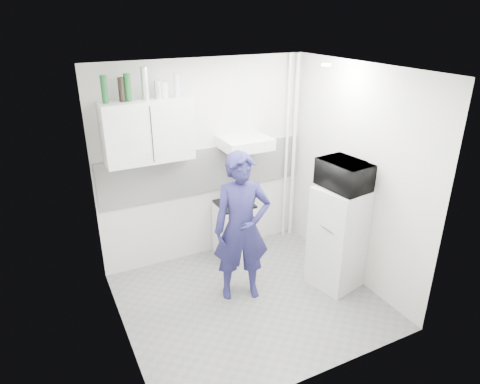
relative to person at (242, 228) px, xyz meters
name	(u,v)px	position (x,y,z in m)	size (l,w,h in m)	color
floor	(249,300)	(0.02, -0.17, -0.87)	(2.80, 2.80, 0.00)	slate
ceiling	(252,70)	(0.02, -0.17, 1.73)	(2.80, 2.80, 0.00)	white
wall_back	(205,163)	(0.02, 1.08, 0.43)	(2.80, 2.80, 0.00)	beige
wall_left	(114,226)	(-1.38, -0.17, 0.43)	(2.60, 2.60, 0.00)	beige
wall_right	(356,177)	(1.42, -0.17, 0.43)	(2.60, 2.60, 0.00)	beige
person	(242,228)	(0.00, 0.00, 0.00)	(0.64, 0.42, 1.75)	#222052
stove	(235,230)	(0.32, 0.83, -0.50)	(0.47, 0.47, 0.75)	white
fridge	(338,237)	(1.12, -0.31, -0.24)	(0.52, 0.52, 1.26)	white
stove_top	(235,204)	(0.32, 0.83, -0.12)	(0.45, 0.45, 0.03)	black
saucepan	(230,200)	(0.27, 0.86, -0.06)	(0.17, 0.17, 0.09)	silver
microwave	(345,175)	(1.12, -0.31, 0.55)	(0.39, 0.57, 0.32)	black
bottle_a	(104,89)	(-1.15, 0.91, 1.47)	(0.07, 0.07, 0.29)	#144C1E
bottle_b	(121,90)	(-0.97, 0.91, 1.45)	(0.07, 0.07, 0.26)	black
bottle_c	(128,87)	(-0.90, 0.91, 1.47)	(0.07, 0.07, 0.29)	#144C1E
bottle_d	(145,83)	(-0.72, 0.91, 1.50)	(0.08, 0.08, 0.35)	silver
canister_a	(158,90)	(-0.58, 0.91, 1.42)	(0.08, 0.08, 0.20)	silver
canister_b	(164,90)	(-0.51, 0.91, 1.41)	(0.09, 0.09, 0.18)	#B2B7BC
bottle_e	(177,85)	(-0.36, 0.91, 1.45)	(0.06, 0.06, 0.26)	#B2B7BC
upper_cabinet	(148,131)	(-0.73, 0.91, 0.98)	(1.00, 0.35, 0.70)	white
range_hood	(245,143)	(0.47, 0.83, 0.70)	(0.60, 0.50, 0.14)	white
backsplash	(206,170)	(0.02, 1.07, 0.33)	(2.74, 0.03, 0.60)	white
pipe_a	(294,151)	(1.32, 1.00, 0.43)	(0.05, 0.05, 2.60)	white
pipe_b	(286,152)	(1.20, 1.00, 0.43)	(0.04, 0.04, 2.60)	white
ceiling_spot_fixture	(326,65)	(1.02, 0.03, 1.70)	(0.10, 0.10, 0.02)	white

